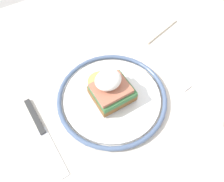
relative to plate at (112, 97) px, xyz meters
The scene contains 7 objects.
ground_plane 0.78m from the plate, 50.72° to the right, with size 6.00×6.00×0.00m, color #9E9993.
dining_table 0.14m from the plate, 50.72° to the right, with size 1.13×0.81×0.77m.
plate is the anchor object (origin of this frame).
sandwich 0.04m from the plate, 34.39° to the right, with size 0.08×0.12×0.07m.
fork 0.16m from the plate, behind, with size 0.04×0.14×0.00m.
knife 0.17m from the plate, ahead, with size 0.02×0.20×0.01m.
napkin 0.28m from the plate, 143.91° to the right, with size 0.13×0.10×0.01m, color beige.
Camera 1 is at (0.09, 0.26, 1.21)m, focal length 35.00 mm.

